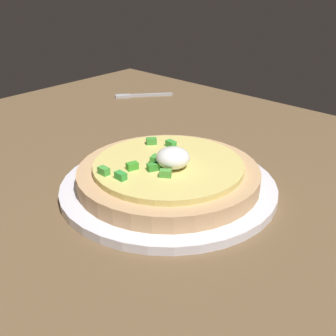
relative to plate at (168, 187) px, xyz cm
name	(u,v)px	position (x,y,z in cm)	size (l,w,h in cm)	color
dining_table	(139,214)	(-0.07, 4.89, -1.51)	(98.36, 89.17, 2.01)	brown
plate	(168,187)	(0.00, 0.00, 0.00)	(25.37, 25.37, 1.01)	white
pizza	(168,173)	(-0.03, 0.03, 1.83)	(21.24, 21.24, 5.00)	tan
fork	(139,95)	(30.34, -24.53, -0.25)	(7.86, 9.33, 0.50)	#B7B7BC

